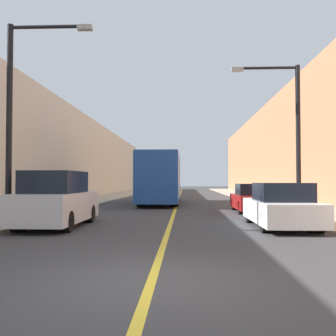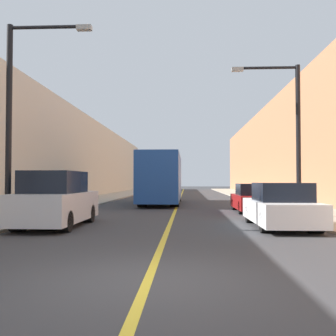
{
  "view_description": "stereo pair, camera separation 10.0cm",
  "coord_description": "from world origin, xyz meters",
  "views": [
    {
      "loc": [
        0.54,
        -6.37,
        1.63
      ],
      "look_at": [
        -0.22,
        11.23,
        2.18
      ],
      "focal_mm": 42.0,
      "sensor_mm": 36.0,
      "label": 1
    },
    {
      "loc": [
        0.64,
        -6.37,
        1.63
      ],
      "look_at": [
        -0.22,
        11.23,
        2.18
      ],
      "focal_mm": 42.0,
      "sensor_mm": 36.0,
      "label": 2
    }
  ],
  "objects": [
    {
      "name": "ground_plane",
      "position": [
        0.0,
        0.0,
        0.0
      ],
      "size": [
        200.0,
        200.0,
        0.0
      ],
      "primitive_type": "plane",
      "color": "#38383A"
    },
    {
      "name": "sidewalk_left",
      "position": [
        -6.79,
        30.0,
        0.05
      ],
      "size": [
        3.46,
        72.0,
        0.1
      ],
      "primitive_type": "cube",
      "color": "#A89E8C",
      "rests_on": "ground"
    },
    {
      "name": "sidewalk_right",
      "position": [
        6.79,
        30.0,
        0.05
      ],
      "size": [
        3.46,
        72.0,
        0.1
      ],
      "primitive_type": "cube",
      "color": "#A89E8C",
      "rests_on": "ground"
    },
    {
      "name": "building_row_left",
      "position": [
        -10.52,
        30.0,
        3.83
      ],
      "size": [
        4.0,
        72.0,
        7.67
      ],
      "primitive_type": "cube",
      "color": "beige",
      "rests_on": "ground"
    },
    {
      "name": "building_row_right",
      "position": [
        10.52,
        30.0,
        4.58
      ],
      "size": [
        4.0,
        72.0,
        9.16
      ],
      "primitive_type": "cube",
      "color": "#B2724C",
      "rests_on": "ground"
    },
    {
      "name": "road_center_line",
      "position": [
        0.0,
        30.0,
        0.0
      ],
      "size": [
        0.16,
        72.0,
        0.01
      ],
      "primitive_type": "cube",
      "color": "gold",
      "rests_on": "ground"
    },
    {
      "name": "bus",
      "position": [
        -1.12,
        20.87,
        1.79
      ],
      "size": [
        2.54,
        10.38,
        3.37
      ],
      "color": "#1E4793",
      "rests_on": "ground"
    },
    {
      "name": "parked_suv_left",
      "position": [
        -3.95,
        7.21,
        0.9
      ],
      "size": [
        1.88,
        4.74,
        1.94
      ],
      "color": "silver",
      "rests_on": "ground"
    },
    {
      "name": "car_right_near",
      "position": [
        3.86,
        7.37,
        0.7
      ],
      "size": [
        1.9,
        4.71,
        1.55
      ],
      "color": "silver",
      "rests_on": "ground"
    },
    {
      "name": "car_right_mid",
      "position": [
        4.04,
        13.98,
        0.66
      ],
      "size": [
        1.84,
        4.45,
        1.46
      ],
      "color": "maroon",
      "rests_on": "ground"
    },
    {
      "name": "street_lamp_left",
      "position": [
        -5.07,
        6.51,
        4.06
      ],
      "size": [
        2.9,
        0.24,
        6.8
      ],
      "color": "black",
      "rests_on": "sidewalk_left"
    },
    {
      "name": "street_lamp_right",
      "position": [
        5.05,
        10.46,
        3.88
      ],
      "size": [
        2.9,
        0.24,
        6.44
      ],
      "color": "black",
      "rests_on": "sidewalk_right"
    }
  ]
}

